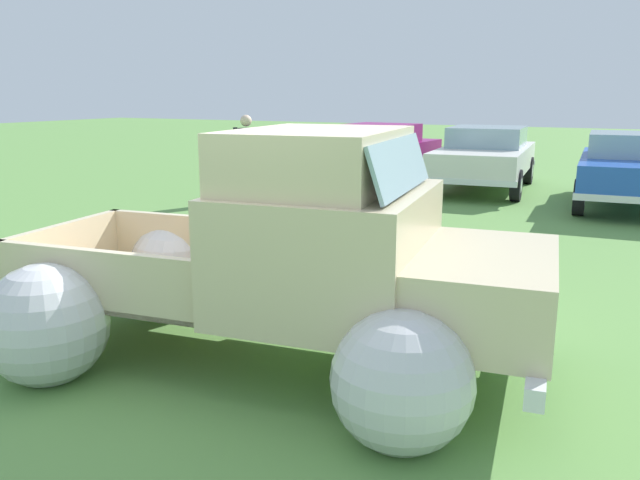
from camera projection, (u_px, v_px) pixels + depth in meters
name	position (u px, v px, depth m)	size (l,w,h in m)	color
ground_plane	(257.00, 357.00, 5.39)	(80.00, 80.00, 0.00)	#609347
vintage_pickup_truck	(299.00, 275.00, 5.08)	(4.80, 3.18, 1.96)	black
show_car_0	(375.00, 151.00, 15.78)	(2.29, 4.42, 1.43)	black
show_car_1	(485.00, 156.00, 14.57)	(2.21, 4.52, 1.43)	black
show_car_2	(629.00, 167.00, 12.34)	(2.03, 4.28, 1.43)	black
spectator_0	(247.00, 152.00, 12.87)	(0.48, 0.48, 1.76)	navy
lane_cone_0	(339.00, 263.00, 7.17)	(0.36, 0.36, 0.63)	black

